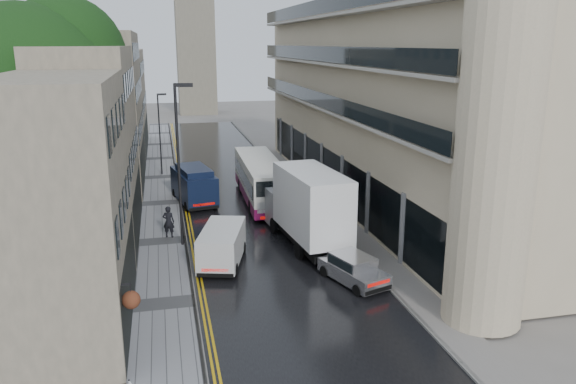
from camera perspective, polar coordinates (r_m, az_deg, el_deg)
name	(u,v)px	position (r m, az deg, el deg)	size (l,w,h in m)	color
road	(242,199)	(41.92, -4.70, -0.74)	(9.00, 85.00, 0.02)	black
left_sidewalk	(162,203)	(41.54, -12.71, -1.14)	(2.70, 85.00, 0.12)	gray
right_sidewalk	(312,194)	(42.95, 2.45, -0.25)	(1.80, 85.00, 0.12)	slate
old_shop_row	(106,118)	(43.00, -18.02, 7.13)	(4.50, 56.00, 12.00)	gray
modern_block	(383,104)	(41.84, 9.67, 8.82)	(8.00, 40.00, 14.00)	beige
tree_near	(29,126)	(33.52, -24.78, 6.11)	(10.56, 10.56, 13.89)	black
tree_far	(71,111)	(46.26, -21.15, 7.65)	(9.24, 9.24, 12.46)	black
cream_bus	(251,192)	(37.90, -3.83, 0.00)	(2.55, 11.23, 3.06)	silver
white_lorry	(299,219)	(29.72, 1.11, -2.74)	(2.57, 8.57, 4.50)	white
silver_hatchback	(358,282)	(26.16, 7.14, -9.01)	(1.64, 3.75, 1.41)	#BDBCC1
white_van	(199,256)	(28.34, -9.00, -6.47)	(1.92, 4.49, 2.03)	silver
navy_van	(186,192)	(39.07, -10.31, 0.04)	(2.19, 5.49, 2.80)	#0E1832
pedestrian	(169,222)	(33.87, -12.04, -2.97)	(0.69, 0.46, 1.90)	black
lamp_post_near	(179,167)	(31.55, -11.04, 2.49)	(1.02, 0.23, 9.05)	black
lamp_post_far	(160,135)	(49.88, -12.90, 5.68)	(0.79, 0.17, 6.98)	black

